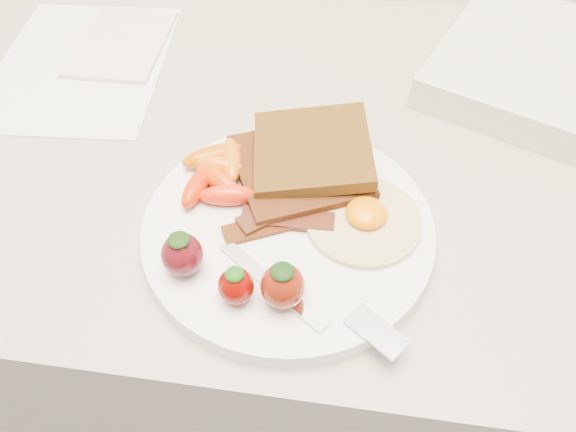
# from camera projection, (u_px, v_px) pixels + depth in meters

# --- Properties ---
(counter) EXTENTS (2.00, 0.60, 0.90)m
(counter) POSITION_uv_depth(u_px,v_px,m) (288.00, 330.00, 0.97)
(counter) COLOR gray
(counter) RESTS_ON ground
(plate) EXTENTS (0.27, 0.27, 0.02)m
(plate) POSITION_uv_depth(u_px,v_px,m) (288.00, 229.00, 0.52)
(plate) COLOR white
(plate) RESTS_ON counter
(toast_lower) EXTENTS (0.16, 0.16, 0.01)m
(toast_lower) POSITION_uv_depth(u_px,v_px,m) (300.00, 168.00, 0.55)
(toast_lower) COLOR #311506
(toast_lower) RESTS_ON plate
(toast_upper) EXTENTS (0.13, 0.13, 0.03)m
(toast_upper) POSITION_uv_depth(u_px,v_px,m) (312.00, 150.00, 0.55)
(toast_upper) COLOR #472A0A
(toast_upper) RESTS_ON toast_lower
(fried_egg) EXTENTS (0.11, 0.11, 0.02)m
(fried_egg) POSITION_uv_depth(u_px,v_px,m) (364.00, 218.00, 0.51)
(fried_egg) COLOR beige
(fried_egg) RESTS_ON plate
(bacon_strips) EXTENTS (0.10, 0.08, 0.01)m
(bacon_strips) POSITION_uv_depth(u_px,v_px,m) (279.00, 218.00, 0.52)
(bacon_strips) COLOR #340E01
(bacon_strips) RESTS_ON plate
(baby_carrots) EXTENTS (0.09, 0.10, 0.02)m
(baby_carrots) POSITION_uv_depth(u_px,v_px,m) (218.00, 172.00, 0.55)
(baby_carrots) COLOR orange
(baby_carrots) RESTS_ON plate
(strawberries) EXTENTS (0.12, 0.06, 0.04)m
(strawberries) POSITION_uv_depth(u_px,v_px,m) (233.00, 273.00, 0.46)
(strawberries) COLOR #4F0911
(strawberries) RESTS_ON plate
(fork) EXTENTS (0.17, 0.10, 0.00)m
(fork) POSITION_uv_depth(u_px,v_px,m) (318.00, 304.00, 0.46)
(fork) COLOR white
(fork) RESTS_ON plate
(paper_sheet) EXTENTS (0.23, 0.29, 0.00)m
(paper_sheet) POSITION_uv_depth(u_px,v_px,m) (82.00, 64.00, 0.70)
(paper_sheet) COLOR white
(paper_sheet) RESTS_ON counter
(notepad) EXTENTS (0.11, 0.16, 0.01)m
(notepad) POSITION_uv_depth(u_px,v_px,m) (122.00, 43.00, 0.73)
(notepad) COLOR #FBCCD1
(notepad) RESTS_ON paper_sheet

